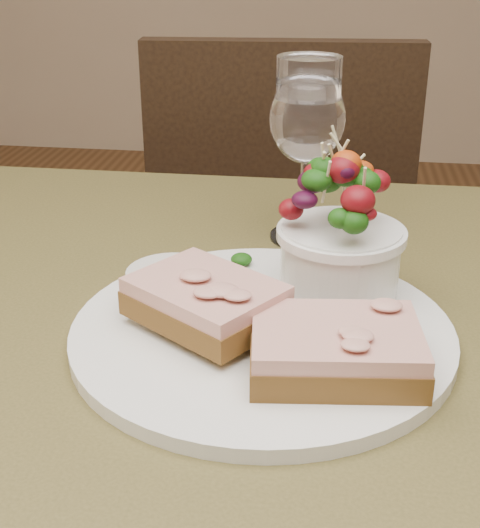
# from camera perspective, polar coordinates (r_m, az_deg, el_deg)

# --- Properties ---
(cafe_table) EXTENTS (0.80, 0.80, 0.75)m
(cafe_table) POSITION_cam_1_polar(r_m,az_deg,el_deg) (0.66, -0.41, -12.74)
(cafe_table) COLOR #423E1C
(cafe_table) RESTS_ON ground
(chair_far) EXTENTS (0.45, 0.45, 0.90)m
(chair_far) POSITION_cam_1_polar(r_m,az_deg,el_deg) (1.49, 2.85, -5.85)
(chair_far) COLOR black
(chair_far) RESTS_ON ground
(dinner_plate) EXTENTS (0.31, 0.31, 0.01)m
(dinner_plate) POSITION_cam_1_polar(r_m,az_deg,el_deg) (0.59, 1.73, -5.29)
(dinner_plate) COLOR white
(dinner_plate) RESTS_ON cafe_table
(sandwich_front) EXTENTS (0.13, 0.10, 0.03)m
(sandwich_front) POSITION_cam_1_polar(r_m,az_deg,el_deg) (0.53, 7.44, -6.51)
(sandwich_front) COLOR #452D12
(sandwich_front) RESTS_ON dinner_plate
(sandwich_back) EXTENTS (0.14, 0.13, 0.03)m
(sandwich_back) POSITION_cam_1_polar(r_m,az_deg,el_deg) (0.58, -2.66, -2.84)
(sandwich_back) COLOR #452D12
(sandwich_back) RESTS_ON dinner_plate
(ramekin) EXTENTS (0.07, 0.07, 0.04)m
(ramekin) POSITION_cam_1_polar(r_m,az_deg,el_deg) (0.61, -5.34, -1.87)
(ramekin) COLOR beige
(ramekin) RESTS_ON dinner_plate
(salad_bowl) EXTENTS (0.10, 0.10, 0.13)m
(salad_bowl) POSITION_cam_1_polar(r_m,az_deg,el_deg) (0.62, 7.88, 2.62)
(salad_bowl) COLOR white
(salad_bowl) RESTS_ON dinner_plate
(garnish) EXTENTS (0.05, 0.04, 0.02)m
(garnish) POSITION_cam_1_polar(r_m,az_deg,el_deg) (0.67, -1.86, -0.12)
(garnish) COLOR black
(garnish) RESTS_ON dinner_plate
(wine_glass) EXTENTS (0.08, 0.08, 0.18)m
(wine_glass) POSITION_cam_1_polar(r_m,az_deg,el_deg) (0.75, 5.23, 10.77)
(wine_glass) COLOR white
(wine_glass) RESTS_ON cafe_table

